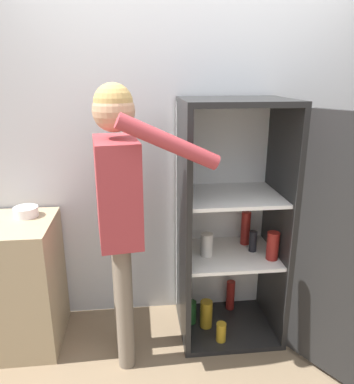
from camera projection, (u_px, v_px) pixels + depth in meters
name	position (u px, v px, depth m)	size (l,w,h in m)	color
wall_back	(189.00, 150.00, 2.71)	(7.00, 0.06, 2.55)	silver
refrigerator	(253.00, 230.00, 2.48)	(1.09, 1.18, 1.66)	black
person	(119.00, 194.00, 2.18)	(0.71, 0.56, 1.76)	#726656
counter	(13.00, 284.00, 2.52)	(0.59, 0.55, 0.89)	tan
bowl	(26.00, 212.00, 2.49)	(0.16, 0.16, 0.06)	white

